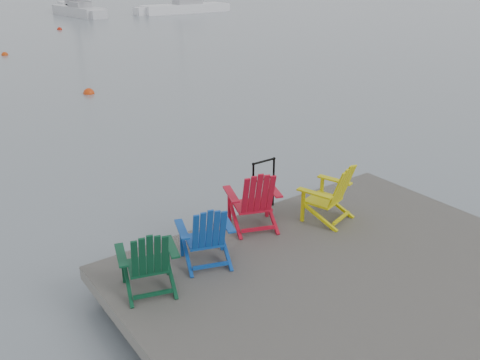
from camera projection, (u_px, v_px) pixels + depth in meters
ground at (356, 308)px, 7.08m from camera, size 400.00×400.00×0.00m
dock at (359, 288)px, 6.94m from camera, size 6.00×5.00×1.40m
handrail at (264, 180)px, 8.63m from camera, size 0.48×0.04×0.90m
chair_green at (148, 259)px, 6.43m from camera, size 0.89×0.85×0.95m
chair_blue at (206, 234)px, 7.03m from camera, size 0.91×0.87×0.96m
chair_red at (254, 199)px, 7.99m from camera, size 0.99×0.95×1.03m
chair_yellow at (331, 192)px, 8.26m from camera, size 0.94×0.89×1.00m
sailboat_near at (79, 12)px, 46.74m from camera, size 2.63×7.65×10.48m
sailboat_mid at (74, 8)px, 50.89m from camera, size 3.65×8.57×11.49m
sailboat_far at (184, 9)px, 49.46m from camera, size 8.62×2.27×11.87m
buoy_a at (89, 94)px, 18.76m from camera, size 0.41×0.41×0.41m
buoy_b at (5, 55)px, 26.62m from camera, size 0.35×0.35×0.35m
buoy_c at (60, 30)px, 36.91m from camera, size 0.36×0.36×0.36m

